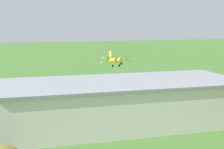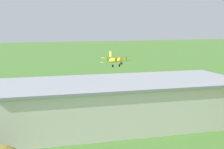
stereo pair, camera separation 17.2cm
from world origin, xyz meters
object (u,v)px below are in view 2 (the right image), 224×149
(person_walking_on_apron, at_px, (156,90))
(person_watching_takeoff, at_px, (11,109))
(hangar, at_px, (122,102))
(biplane, at_px, (116,60))

(person_walking_on_apron, height_order, person_watching_takeoff, person_watching_takeoff)
(hangar, height_order, person_walking_on_apron, hangar)
(hangar, xyz_separation_m, person_watching_takeoff, (15.91, -11.80, -2.46))
(biplane, height_order, person_watching_takeoff, biplane)
(hangar, distance_m, person_watching_takeoff, 19.96)
(biplane, distance_m, person_walking_on_apron, 15.94)
(hangar, height_order, biplane, biplane)
(hangar, bearing_deg, person_walking_on_apron, -127.71)
(person_walking_on_apron, xyz_separation_m, person_watching_takeoff, (30.71, 7.35, 0.02))
(hangar, distance_m, person_walking_on_apron, 24.33)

